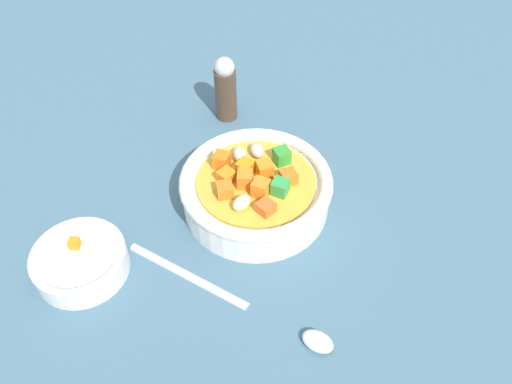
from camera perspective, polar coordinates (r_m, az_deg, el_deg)
ground_plane at (r=57.59cm, az=-0.00°, el=-2.10°), size 140.00×140.00×2.00cm
soup_bowl_main at (r=54.93cm, az=-0.01°, el=0.33°), size 16.79×16.79×5.79cm
spoon at (r=49.21cm, az=-2.76°, el=-11.91°), size 20.99×12.47×1.08cm
side_bowl_small at (r=53.05cm, az=-19.53°, el=-7.46°), size 9.43×9.43×3.54cm
pepper_shaker at (r=65.97cm, az=-3.52°, el=11.77°), size 2.88×2.88×9.00cm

